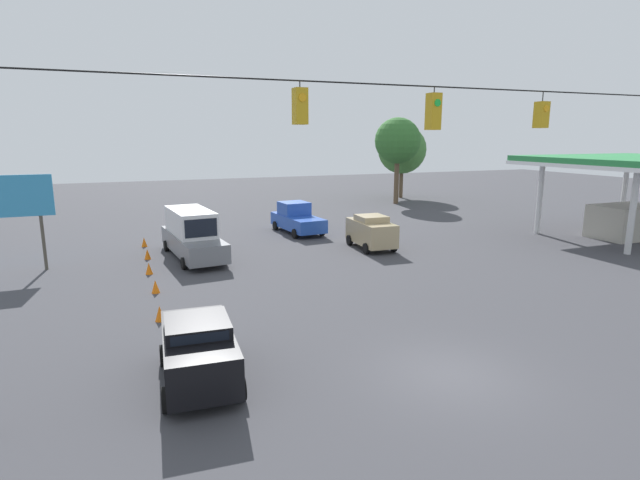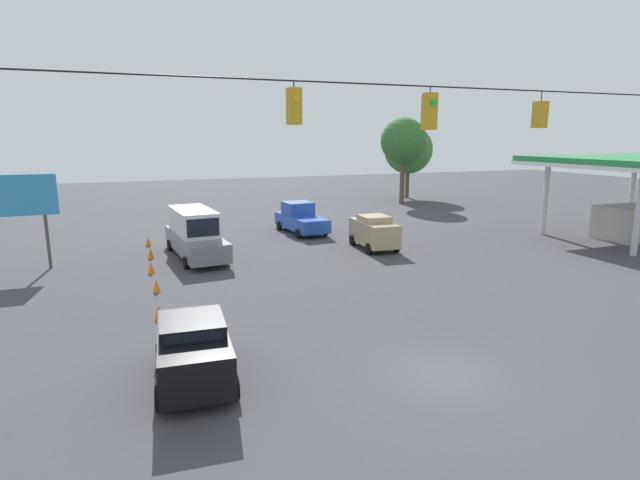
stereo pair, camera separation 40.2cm
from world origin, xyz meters
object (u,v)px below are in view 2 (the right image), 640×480
object	(u,v)px
box_truck_grey_withflow_far	(195,233)
gas_station	(638,179)
roadside_billboard	(7,201)
tree_horizon_right	(404,141)
traffic_cone_third	(156,286)
traffic_cone_nearest	(175,346)
traffic_cone_second	(159,312)
pickup_truck_blue_oncoming_deep	(301,219)
traffic_cone_fifth	(151,253)
overhead_signal_span	(425,180)
traffic_cone_fourth	(151,268)
tree_horizon_left	(408,150)
sedan_tan_oncoming_far	(374,232)
traffic_cone_farthest	(148,241)
sedan_black_parked_shoulder	(193,348)

from	to	relation	value
box_truck_grey_withflow_far	gas_station	xyz separation A→B (m)	(-27.62, 5.35, 2.61)
roadside_billboard	tree_horizon_right	size ratio (longest dim) A/B	0.57
gas_station	traffic_cone_third	bearing A→B (deg)	1.52
roadside_billboard	gas_station	bearing A→B (deg)	171.58
traffic_cone_nearest	traffic_cone_second	xyz separation A→B (m)	(0.27, -3.31, 0.00)
pickup_truck_blue_oncoming_deep	traffic_cone_fifth	xyz separation A→B (m)	(10.34, 4.34, -0.68)
gas_station	tree_horizon_right	world-z (taller)	tree_horizon_right
overhead_signal_span	traffic_cone_second	xyz separation A→B (m)	(7.30, -6.14, -5.15)
tree_horizon_right	traffic_cone_fourth	bearing A→B (deg)	36.56
roadside_billboard	tree_horizon_right	bearing A→B (deg)	-153.57
box_truck_grey_withflow_far	pickup_truck_blue_oncoming_deep	size ratio (longest dim) A/B	1.36
traffic_cone_fourth	gas_station	bearing A→B (deg)	175.29
traffic_cone_fifth	tree_horizon_left	bearing A→B (deg)	-145.16
overhead_signal_span	roadside_billboard	distance (m)	21.08
overhead_signal_span	sedan_tan_oncoming_far	distance (m)	15.78
sedan_tan_oncoming_far	traffic_cone_farthest	size ratio (longest dim) A/B	6.87
traffic_cone_nearest	traffic_cone_farthest	size ratio (longest dim) A/B	1.00
roadside_billboard	tree_horizon_left	world-z (taller)	tree_horizon_left
roadside_billboard	traffic_cone_third	bearing A→B (deg)	136.16
pickup_truck_blue_oncoming_deep	traffic_cone_farthest	distance (m)	10.38
traffic_cone_farthest	tree_horizon_right	bearing A→B (deg)	-154.59
traffic_cone_farthest	roadside_billboard	xyz separation A→B (m)	(6.53, 3.79, 3.26)
sedan_black_parked_shoulder	roadside_billboard	bearing A→B (deg)	-65.12
sedan_tan_oncoming_far	traffic_cone_third	distance (m)	13.57
gas_station	overhead_signal_span	bearing A→B (deg)	24.70
sedan_tan_oncoming_far	traffic_cone_nearest	xyz separation A→B (m)	(12.68, 11.24, -0.76)
traffic_cone_fifth	traffic_cone_fourth	bearing A→B (deg)	87.87
pickup_truck_blue_oncoming_deep	traffic_cone_fourth	distance (m)	12.95
overhead_signal_span	pickup_truck_blue_oncoming_deep	size ratio (longest dim) A/B	4.29
traffic_cone_nearest	traffic_cone_fifth	distance (m)	13.46
traffic_cone_nearest	traffic_cone_third	xyz separation A→B (m)	(0.16, -6.91, 0.00)
sedan_tan_oncoming_far	traffic_cone_fourth	bearing A→B (deg)	4.64
pickup_truck_blue_oncoming_deep	tree_horizon_left	size ratio (longest dim) A/B	0.69
traffic_cone_fifth	box_truck_grey_withflow_far	bearing A→B (deg)	170.66
traffic_cone_third	traffic_cone_second	bearing A→B (deg)	88.21
sedan_black_parked_shoulder	tree_horizon_left	size ratio (longest dim) A/B	0.54
box_truck_grey_withflow_far	traffic_cone_nearest	bearing A→B (deg)	79.95
traffic_cone_nearest	roadside_billboard	xyz separation A→B (m)	(6.62, -13.12, 3.26)
overhead_signal_span	tree_horizon_left	xyz separation A→B (m)	(-20.81, -35.74, -0.17)
traffic_cone_fourth	traffic_cone_farthest	world-z (taller)	same
overhead_signal_span	traffic_cone_fourth	xyz separation A→B (m)	(7.26, -13.02, -5.15)
sedan_black_parked_shoulder	traffic_cone_fourth	xyz separation A→B (m)	(0.59, -12.15, -0.66)
roadside_billboard	traffic_cone_second	bearing A→B (deg)	122.94
sedan_black_parked_shoulder	traffic_cone_farthest	bearing A→B (deg)	-88.61
sedan_tan_oncoming_far	tree_horizon_left	xyz separation A→B (m)	(-15.17, -21.67, 4.22)
sedan_black_parked_shoulder	tree_horizon_right	bearing A→B (deg)	-128.49
tree_horizon_left	traffic_cone_third	bearing A→B (deg)	42.88
pickup_truck_blue_oncoming_deep	tree_horizon_right	bearing A→B (deg)	-143.07
traffic_cone_fourth	tree_horizon_right	world-z (taller)	tree_horizon_right
roadside_billboard	traffic_cone_farthest	bearing A→B (deg)	-149.84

